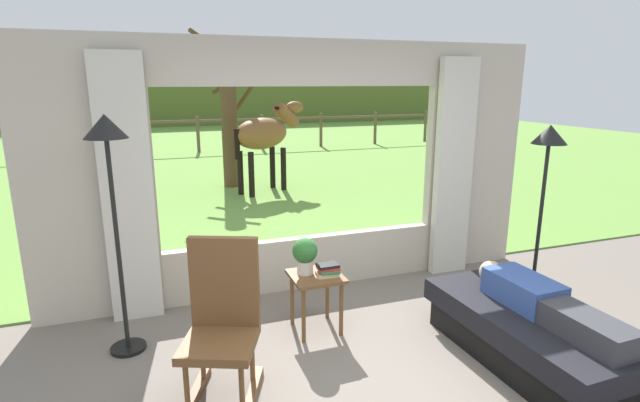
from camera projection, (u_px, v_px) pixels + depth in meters
back_wall_with_window at (305, 172)px, 4.93m from camera, size 5.20×0.12×2.55m
curtain_panel_left at (128, 192)px, 4.27m from camera, size 0.44×0.10×2.40m
curtain_panel_right at (453, 169)px, 5.37m from camera, size 0.44×0.10×2.40m
outdoor_pasture_lawn at (198, 151)px, 15.19m from camera, size 36.00×21.68×0.02m
distant_hill_ridge at (175, 101)px, 23.90m from camera, size 36.00×2.00×2.40m
recliner_sofa at (533, 334)px, 3.80m from camera, size 0.95×1.72×0.42m
reclining_person at (542, 301)px, 3.68m from camera, size 0.36×1.43×0.22m
rocking_chair at (222, 322)px, 3.31m from camera, size 0.69×0.80×1.12m
side_table at (316, 285)px, 4.21m from camera, size 0.44×0.44×0.52m
potted_plant at (305, 254)px, 4.17m from camera, size 0.22×0.22×0.32m
book_stack at (328, 270)px, 4.16m from camera, size 0.20×0.17×0.11m
floor_lamp_left at (109, 164)px, 3.62m from camera, size 0.32×0.32×1.92m
floor_lamp_right at (547, 161)px, 4.56m from camera, size 0.32×0.32×1.76m
horse at (265, 134)px, 9.35m from camera, size 1.74×1.19×1.73m
pasture_tree at (229, 117)px, 9.79m from camera, size 1.26×1.25×3.12m
pasture_fence_line at (198, 128)px, 14.75m from camera, size 16.10×0.10×1.10m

